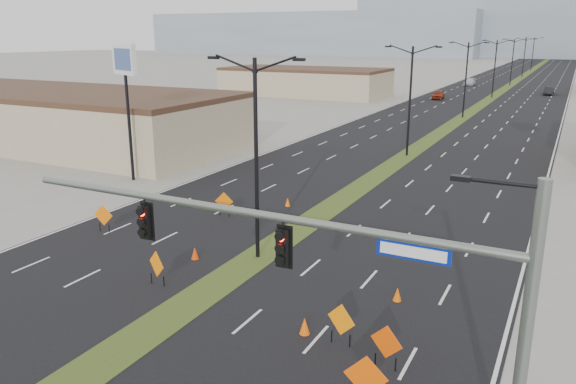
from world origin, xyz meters
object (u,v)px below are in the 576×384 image
at_px(streetlight_1, 410,98).
at_px(construction_sign_1, 157,265).
at_px(cone_0, 195,253).
at_px(car_left, 438,95).
at_px(signal_mast, 344,274).
at_px(cone_2, 397,294).
at_px(streetlight_0, 256,154).
at_px(construction_sign_3, 341,321).
at_px(streetlight_2, 466,77).
at_px(car_far, 470,82).
at_px(construction_sign_0, 103,216).
at_px(construction_sign_2, 224,202).
at_px(streetlight_4, 512,61).
at_px(streetlight_3, 495,67).
at_px(streetlight_6, 533,53).
at_px(car_mid, 549,91).
at_px(construction_sign_4, 366,378).
at_px(cone_1, 305,326).
at_px(pole_sign_west, 125,69).
at_px(construction_sign_5, 386,344).
at_px(streetlight_5, 524,56).

bearing_deg(streetlight_1, construction_sign_1, -94.20).
bearing_deg(cone_0, car_left, 93.90).
height_order(signal_mast, cone_2, signal_mast).
bearing_deg(streetlight_0, construction_sign_3, -40.40).
distance_m(streetlight_2, car_far, 53.21).
distance_m(construction_sign_0, construction_sign_2, 7.23).
bearing_deg(construction_sign_3, streetlight_1, 118.47).
bearing_deg(construction_sign_1, signal_mast, -2.65).
bearing_deg(cone_0, streetlight_4, 88.63).
distance_m(streetlight_3, streetlight_6, 84.00).
bearing_deg(streetlight_0, streetlight_6, 90.00).
bearing_deg(signal_mast, car_mid, 89.85).
distance_m(signal_mast, construction_sign_1, 12.68).
xyz_separation_m(signal_mast, construction_sign_4, (0.42, 1.00, -3.71)).
distance_m(car_left, cone_1, 84.25).
bearing_deg(construction_sign_2, cone_1, -59.24).
xyz_separation_m(car_left, pole_sign_west, (-8.54, -68.05, 7.74)).
xyz_separation_m(signal_mast, streetlight_0, (-8.56, 10.00, 0.63)).
distance_m(streetlight_4, construction_sign_5, 119.06).
xyz_separation_m(signal_mast, cone_1, (-3.13, 4.18, -4.45)).
height_order(streetlight_0, cone_2, streetlight_0).
relative_size(car_left, car_far, 0.91).
distance_m(streetlight_2, construction_sign_1, 61.14).
relative_size(construction_sign_0, construction_sign_4, 0.89).
distance_m(streetlight_4, streetlight_5, 28.00).
bearing_deg(car_mid, cone_1, -89.28).
bearing_deg(cone_1, construction_sign_3, -3.24).
relative_size(streetlight_1, pole_sign_west, 0.97).
height_order(streetlight_2, construction_sign_3, streetlight_2).
distance_m(car_far, construction_sign_0, 109.10).
xyz_separation_m(streetlight_5, streetlight_6, (0.00, 28.00, 0.00)).
bearing_deg(streetlight_3, cone_0, -91.82).
bearing_deg(streetlight_2, pole_sign_west, -109.61).
distance_m(construction_sign_1, construction_sign_4, 12.10).
height_order(construction_sign_3, cone_0, construction_sign_3).
height_order(streetlight_2, streetlight_3, same).
height_order(car_mid, cone_0, car_mid).
height_order(streetlight_6, construction_sign_0, streetlight_6).
bearing_deg(construction_sign_5, construction_sign_1, -174.46).
distance_m(streetlight_5, construction_sign_3, 146.14).
bearing_deg(construction_sign_5, construction_sign_0, 176.53).
distance_m(signal_mast, streetlight_3, 94.39).
bearing_deg(construction_sign_2, streetlight_0, -57.13).
xyz_separation_m(streetlight_0, cone_0, (-2.72, -1.67, -5.09)).
height_order(streetlight_6, construction_sign_5, streetlight_6).
distance_m(streetlight_4, cone_2, 113.89).
distance_m(streetlight_5, car_mid, 47.15).
relative_size(signal_mast, construction_sign_0, 10.00).
height_order(construction_sign_1, construction_sign_3, construction_sign_3).
xyz_separation_m(car_far, cone_0, (5.34, -110.06, -0.40)).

